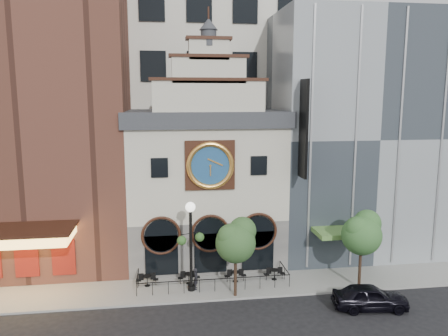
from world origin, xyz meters
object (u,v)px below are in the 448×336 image
lamppost (191,236)px  bistro_1 (189,277)px  bistro_0 (147,280)px  bistro_3 (274,274)px  car_right (370,297)px  pedestrian (196,279)px  bistro_2 (235,276)px  tree_left (236,239)px  tree_right (362,232)px

lamppost → bistro_1: bearing=71.1°
bistro_1 → bistro_0: bearing=179.7°
bistro_3 → car_right: 7.03m
pedestrian → lamppost: 3.15m
bistro_2 → bistro_3: bearing=-0.9°
tree_left → bistro_2: bearing=81.6°
bistro_3 → tree_right: tree_right is taller
bistro_1 → bistro_3: (6.25, -0.19, 0.00)m
bistro_3 → tree_right: size_ratio=0.29×
bistro_2 → tree_left: (-0.32, -2.17, 3.47)m
pedestrian → lamppost: lamppost is taller
lamppost → tree_right: 11.83m
bistro_2 → tree_right: (8.52, -2.12, 3.58)m
bistro_0 → pedestrian: (3.39, -0.97, 0.29)m
bistro_1 → tree_left: bearing=-37.3°
lamppost → tree_left: 3.17m
car_right → tree_left: 9.28m
car_right → tree_left: (-8.21, 2.81, 3.28)m
bistro_1 → tree_right: bearing=-10.8°
bistro_0 → tree_left: bearing=-21.3°
bistro_3 → pedestrian: bearing=-172.5°
lamppost → tree_left: lamppost is taller
car_right → bistro_0: bearing=77.0°
bistro_1 → pedestrian: (0.43, -0.96, 0.29)m
tree_left → tree_right: size_ratio=0.97×
pedestrian → tree_right: bearing=-90.4°
tree_left → tree_right: (8.84, 0.05, 0.11)m
bistro_3 → tree_right: bearing=-20.2°
bistro_3 → tree_left: size_ratio=0.29×
pedestrian → tree_left: size_ratio=0.28×
bistro_0 → bistro_3: (9.21, -0.21, 0.00)m
lamppost → tree_right: lamppost is taller
tree_left → bistro_3: bearing=33.5°
bistro_1 → pedestrian: pedestrian is taller
bistro_2 → pedestrian: 3.05m
bistro_2 → pedestrian: size_ratio=1.04×
lamppost → bistro_2: bearing=-7.5°
bistro_2 → pedestrian: bearing=-164.5°
car_right → bistro_1: bearing=72.4°
bistro_0 → bistro_2: 6.32m
pedestrian → tree_right: tree_right is taller
bistro_1 → bistro_2: same height
lamppost → tree_right: size_ratio=1.14×
tree_left → tree_right: bearing=0.3°
car_right → tree_left: bearing=78.0°
bistro_2 → bistro_3: 2.90m
car_right → bistro_3: bearing=52.3°
tree_right → car_right: bearing=-102.4°
bistro_1 → tree_left: size_ratio=0.29×
bistro_0 → bistro_1: 2.96m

